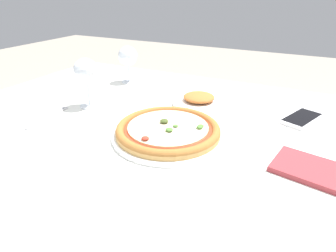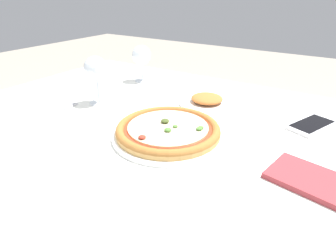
{
  "view_description": "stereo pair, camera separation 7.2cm",
  "coord_description": "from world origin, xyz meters",
  "views": [
    {
      "loc": [
        0.39,
        -0.56,
        1.08
      ],
      "look_at": [
        0.11,
        0.02,
        0.76
      ],
      "focal_mm": 30.0,
      "sensor_mm": 36.0,
      "label": 1
    },
    {
      "loc": [
        0.46,
        -0.52,
        1.08
      ],
      "look_at": [
        0.11,
        0.02,
        0.76
      ],
      "focal_mm": 30.0,
      "sensor_mm": 36.0,
      "label": 2
    }
  ],
  "objects": [
    {
      "name": "wine_glass_far_right",
      "position": [
        -0.21,
        0.09,
        0.85
      ],
      "size": [
        0.07,
        0.07,
        0.16
      ],
      "color": "silver",
      "rests_on": "dining_table"
    },
    {
      "name": "pizza_plate",
      "position": [
        0.11,
        0.02,
        0.75
      ],
      "size": [
        0.29,
        0.29,
        0.04
      ],
      "color": "white",
      "rests_on": "dining_table"
    },
    {
      "name": "napkin_folded",
      "position": [
        0.45,
        0.01,
        0.74
      ],
      "size": [
        0.17,
        0.14,
        0.01
      ],
      "color": "#933338",
      "rests_on": "dining_table"
    },
    {
      "name": "wine_glass_far_left",
      "position": [
        -0.25,
        0.37,
        0.84
      ],
      "size": [
        0.08,
        0.08,
        0.15
      ],
      "color": "silver",
      "rests_on": "dining_table"
    },
    {
      "name": "side_plate",
      "position": [
        0.09,
        0.27,
        0.75
      ],
      "size": [
        0.18,
        0.18,
        0.04
      ],
      "color": "white",
      "rests_on": "dining_table"
    },
    {
      "name": "fork",
      "position": [
        -0.27,
        -0.04,
        0.74
      ],
      "size": [
        0.05,
        0.17,
        0.0
      ],
      "color": "silver",
      "rests_on": "dining_table"
    },
    {
      "name": "dining_table",
      "position": [
        0.0,
        0.0,
        0.65
      ],
      "size": [
        1.25,
        1.13,
        0.73
      ],
      "color": "brown",
      "rests_on": "ground_plane"
    },
    {
      "name": "cell_phone",
      "position": [
        0.41,
        0.28,
        0.74
      ],
      "size": [
        0.12,
        0.16,
        0.01
      ],
      "color": "white",
      "rests_on": "dining_table"
    }
  ]
}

